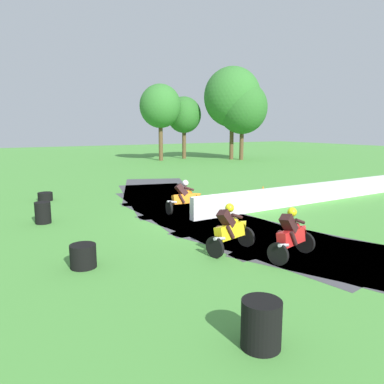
{
  "coord_description": "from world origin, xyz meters",
  "views": [
    {
      "loc": [
        -7.6,
        -12.09,
        3.53
      ],
      "look_at": [
        0.01,
        1.06,
        0.9
      ],
      "focal_mm": 35.16,
      "sensor_mm": 36.0,
      "label": 1
    }
  ],
  "objects_px": {
    "tire_stack_far": "(261,324)",
    "tire_stack_mid_a": "(43,213)",
    "traffic_cone": "(263,190)",
    "motorcycle_trailing_red": "(292,234)",
    "tire_stack_mid_b": "(83,256)",
    "motorcycle_chase_yellow": "(231,229)",
    "tire_stack_near": "(45,197)",
    "motorcycle_lead_orange": "(186,197)"
  },
  "relations": [
    {
      "from": "tire_stack_far",
      "to": "tire_stack_mid_a",
      "type": "bearing_deg",
      "value": 99.76
    },
    {
      "from": "tire_stack_far",
      "to": "traffic_cone",
      "type": "height_order",
      "value": "tire_stack_far"
    },
    {
      "from": "motorcycle_trailing_red",
      "to": "tire_stack_mid_b",
      "type": "xyz_separation_m",
      "value": [
        -5.13,
        2.11,
        -0.36
      ]
    },
    {
      "from": "tire_stack_mid_a",
      "to": "traffic_cone",
      "type": "xyz_separation_m",
      "value": [
        11.22,
        0.75,
        -0.18
      ]
    },
    {
      "from": "motorcycle_chase_yellow",
      "to": "tire_stack_mid_b",
      "type": "distance_m",
      "value": 4.12
    },
    {
      "from": "motorcycle_trailing_red",
      "to": "motorcycle_chase_yellow",
      "type": "bearing_deg",
      "value": 130.24
    },
    {
      "from": "tire_stack_near",
      "to": "tire_stack_mid_a",
      "type": "height_order",
      "value": "tire_stack_mid_a"
    },
    {
      "from": "motorcycle_trailing_red",
      "to": "tire_stack_far",
      "type": "distance_m",
      "value": 4.56
    },
    {
      "from": "tire_stack_mid_b",
      "to": "motorcycle_chase_yellow",
      "type": "bearing_deg",
      "value": -11.36
    },
    {
      "from": "tire_stack_near",
      "to": "tire_stack_mid_b",
      "type": "bearing_deg",
      "value": -93.67
    },
    {
      "from": "tire_stack_far",
      "to": "motorcycle_lead_orange",
      "type": "bearing_deg",
      "value": 68.02
    },
    {
      "from": "motorcycle_chase_yellow",
      "to": "traffic_cone",
      "type": "xyz_separation_m",
      "value": [
        7.03,
        6.8,
        -0.43
      ]
    },
    {
      "from": "motorcycle_trailing_red",
      "to": "tire_stack_far",
      "type": "bearing_deg",
      "value": -140.82
    },
    {
      "from": "tire_stack_mid_a",
      "to": "tire_stack_mid_b",
      "type": "height_order",
      "value": "tire_stack_mid_a"
    },
    {
      "from": "motorcycle_lead_orange",
      "to": "tire_stack_far",
      "type": "bearing_deg",
      "value": -111.98
    },
    {
      "from": "tire_stack_mid_b",
      "to": "tire_stack_far",
      "type": "xyz_separation_m",
      "value": [
        1.6,
        -4.99,
        0.1
      ]
    },
    {
      "from": "tire_stack_mid_b",
      "to": "tire_stack_near",
      "type": "bearing_deg",
      "value": 86.33
    },
    {
      "from": "motorcycle_trailing_red",
      "to": "tire_stack_mid_b",
      "type": "height_order",
      "value": "motorcycle_trailing_red"
    },
    {
      "from": "traffic_cone",
      "to": "tire_stack_mid_a",
      "type": "bearing_deg",
      "value": -176.2
    },
    {
      "from": "motorcycle_chase_yellow",
      "to": "tire_stack_mid_b",
      "type": "relative_size",
      "value": 2.54
    },
    {
      "from": "motorcycle_lead_orange",
      "to": "motorcycle_trailing_red",
      "type": "bearing_deg",
      "value": -91.52
    },
    {
      "from": "tire_stack_far",
      "to": "traffic_cone",
      "type": "distance_m",
      "value": 14.49
    },
    {
      "from": "motorcycle_chase_yellow",
      "to": "motorcycle_trailing_red",
      "type": "bearing_deg",
      "value": -49.76
    },
    {
      "from": "motorcycle_lead_orange",
      "to": "traffic_cone",
      "type": "relative_size",
      "value": 3.87
    },
    {
      "from": "tire_stack_mid_b",
      "to": "motorcycle_trailing_red",
      "type": "bearing_deg",
      "value": -22.41
    },
    {
      "from": "motorcycle_trailing_red",
      "to": "traffic_cone",
      "type": "xyz_separation_m",
      "value": [
        5.93,
        8.11,
        -0.44
      ]
    },
    {
      "from": "motorcycle_chase_yellow",
      "to": "tire_stack_mid_b",
      "type": "height_order",
      "value": "motorcycle_chase_yellow"
    },
    {
      "from": "tire_stack_mid_b",
      "to": "tire_stack_far",
      "type": "height_order",
      "value": "tire_stack_far"
    },
    {
      "from": "motorcycle_lead_orange",
      "to": "tire_stack_mid_b",
      "type": "relative_size",
      "value": 2.57
    },
    {
      "from": "motorcycle_chase_yellow",
      "to": "tire_stack_near",
      "type": "bearing_deg",
      "value": 107.7
    },
    {
      "from": "tire_stack_mid_a",
      "to": "traffic_cone",
      "type": "bearing_deg",
      "value": 3.8
    },
    {
      "from": "tire_stack_near",
      "to": "traffic_cone",
      "type": "xyz_separation_m",
      "value": [
        10.42,
        -3.83,
        0.02
      ]
    },
    {
      "from": "motorcycle_lead_orange",
      "to": "traffic_cone",
      "type": "bearing_deg",
      "value": 17.57
    },
    {
      "from": "traffic_cone",
      "to": "tire_stack_near",
      "type": "bearing_deg",
      "value": 159.81
    },
    {
      "from": "tire_stack_mid_b",
      "to": "motorcycle_lead_orange",
      "type": "bearing_deg",
      "value": 38.2
    },
    {
      "from": "motorcycle_lead_orange",
      "to": "tire_stack_far",
      "type": "distance_m",
      "value": 9.88
    },
    {
      "from": "motorcycle_trailing_red",
      "to": "traffic_cone",
      "type": "height_order",
      "value": "motorcycle_trailing_red"
    },
    {
      "from": "motorcycle_lead_orange",
      "to": "tire_stack_mid_a",
      "type": "distance_m",
      "value": 5.57
    },
    {
      "from": "motorcycle_lead_orange",
      "to": "tire_stack_mid_b",
      "type": "height_order",
      "value": "motorcycle_lead_orange"
    },
    {
      "from": "tire_stack_mid_a",
      "to": "traffic_cone",
      "type": "distance_m",
      "value": 11.24
    },
    {
      "from": "tire_stack_mid_a",
      "to": "tire_stack_far",
      "type": "relative_size",
      "value": 1.0
    },
    {
      "from": "motorcycle_lead_orange",
      "to": "motorcycle_trailing_red",
      "type": "distance_m",
      "value": 6.28
    }
  ]
}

